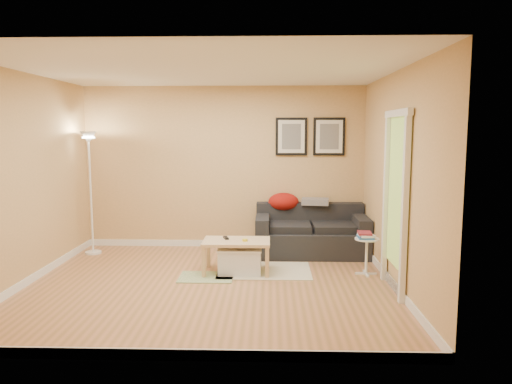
# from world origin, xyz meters

# --- Properties ---
(floor) EXTENTS (4.50, 4.50, 0.00)m
(floor) POSITION_xyz_m (0.00, 0.00, 0.00)
(floor) COLOR #B7784E
(floor) RESTS_ON ground
(ceiling) EXTENTS (4.50, 4.50, 0.00)m
(ceiling) POSITION_xyz_m (0.00, 0.00, 2.60)
(ceiling) COLOR white
(ceiling) RESTS_ON wall_back
(wall_back) EXTENTS (4.50, 0.00, 4.50)m
(wall_back) POSITION_xyz_m (0.00, 2.00, 1.30)
(wall_back) COLOR tan
(wall_back) RESTS_ON ground
(wall_front) EXTENTS (4.50, 0.00, 4.50)m
(wall_front) POSITION_xyz_m (0.00, -2.00, 1.30)
(wall_front) COLOR tan
(wall_front) RESTS_ON ground
(wall_left) EXTENTS (0.00, 4.00, 4.00)m
(wall_left) POSITION_xyz_m (-2.25, 0.00, 1.30)
(wall_left) COLOR tan
(wall_left) RESTS_ON ground
(wall_right) EXTENTS (0.00, 4.00, 4.00)m
(wall_right) POSITION_xyz_m (2.25, 0.00, 1.30)
(wall_right) COLOR tan
(wall_right) RESTS_ON ground
(baseboard_back) EXTENTS (4.50, 0.02, 0.10)m
(baseboard_back) POSITION_xyz_m (0.00, 1.99, 0.05)
(baseboard_back) COLOR white
(baseboard_back) RESTS_ON ground
(baseboard_front) EXTENTS (4.50, 0.02, 0.10)m
(baseboard_front) POSITION_xyz_m (0.00, -1.99, 0.05)
(baseboard_front) COLOR white
(baseboard_front) RESTS_ON ground
(baseboard_left) EXTENTS (0.02, 4.00, 0.10)m
(baseboard_left) POSITION_xyz_m (-2.24, 0.00, 0.05)
(baseboard_left) COLOR white
(baseboard_left) RESTS_ON ground
(baseboard_right) EXTENTS (0.02, 4.00, 0.10)m
(baseboard_right) POSITION_xyz_m (2.24, 0.00, 0.05)
(baseboard_right) COLOR white
(baseboard_right) RESTS_ON ground
(sofa) EXTENTS (1.70, 0.90, 0.75)m
(sofa) POSITION_xyz_m (1.38, 1.53, 0.38)
(sofa) COLOR black
(sofa) RESTS_ON ground
(red_throw) EXTENTS (0.48, 0.36, 0.28)m
(red_throw) POSITION_xyz_m (0.96, 1.84, 0.77)
(red_throw) COLOR maroon
(red_throw) RESTS_ON sofa
(plaid_throw) EXTENTS (0.45, 0.32, 0.10)m
(plaid_throw) POSITION_xyz_m (1.46, 1.81, 0.78)
(plaid_throw) COLOR tan
(plaid_throw) RESTS_ON sofa
(framed_print_left) EXTENTS (0.50, 0.04, 0.60)m
(framed_print_left) POSITION_xyz_m (1.08, 1.98, 1.80)
(framed_print_left) COLOR black
(framed_print_left) RESTS_ON wall_back
(framed_print_right) EXTENTS (0.50, 0.04, 0.60)m
(framed_print_right) POSITION_xyz_m (1.68, 1.98, 1.80)
(framed_print_right) COLOR black
(framed_print_right) RESTS_ON wall_back
(area_rug) EXTENTS (1.25, 0.85, 0.01)m
(area_rug) POSITION_xyz_m (0.67, 0.60, 0.01)
(area_rug) COLOR beige
(area_rug) RESTS_ON ground
(green_runner) EXTENTS (0.70, 0.50, 0.01)m
(green_runner) POSITION_xyz_m (-0.08, 0.28, 0.01)
(green_runner) COLOR #668C4C
(green_runner) RESTS_ON ground
(coffee_table) EXTENTS (0.92, 0.60, 0.44)m
(coffee_table) POSITION_xyz_m (0.30, 0.51, 0.22)
(coffee_table) COLOR #D7B283
(coffee_table) RESTS_ON ground
(remote_control) EXTENTS (0.10, 0.17, 0.02)m
(remote_control) POSITION_xyz_m (0.15, 0.61, 0.45)
(remote_control) COLOR black
(remote_control) RESTS_ON coffee_table
(tape_roll) EXTENTS (0.07, 0.07, 0.03)m
(tape_roll) POSITION_xyz_m (0.42, 0.46, 0.46)
(tape_roll) COLOR yellow
(tape_roll) RESTS_ON coffee_table
(storage_bin) EXTENTS (0.58, 0.42, 0.36)m
(storage_bin) POSITION_xyz_m (0.35, 0.48, 0.18)
(storage_bin) COLOR white
(storage_bin) RESTS_ON ground
(side_table) EXTENTS (0.32, 0.32, 0.49)m
(side_table) POSITION_xyz_m (2.02, 0.48, 0.24)
(side_table) COLOR white
(side_table) RESTS_ON ground
(book_stack) EXTENTS (0.25, 0.30, 0.08)m
(book_stack) POSITION_xyz_m (2.00, 0.50, 0.53)
(book_stack) COLOR #2D5888
(book_stack) RESTS_ON side_table
(floor_lamp) EXTENTS (0.25, 0.25, 1.89)m
(floor_lamp) POSITION_xyz_m (-2.00, 1.47, 0.90)
(floor_lamp) COLOR white
(floor_lamp) RESTS_ON ground
(doorway) EXTENTS (0.12, 1.01, 2.13)m
(doorway) POSITION_xyz_m (2.20, -0.15, 1.02)
(doorway) COLOR white
(doorway) RESTS_ON ground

